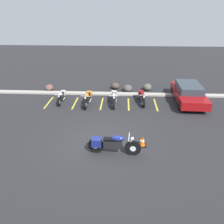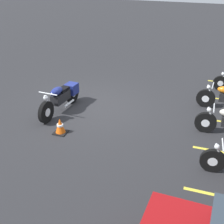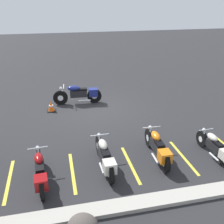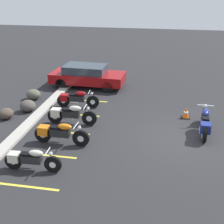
{
  "view_description": "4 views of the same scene",
  "coord_description": "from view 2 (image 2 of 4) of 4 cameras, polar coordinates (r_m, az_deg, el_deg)",
  "views": [
    {
      "loc": [
        1.04,
        -9.13,
        6.1
      ],
      "look_at": [
        0.46,
        2.3,
        0.58
      ],
      "focal_mm": 35.0,
      "sensor_mm": 36.0,
      "label": 1
    },
    {
      "loc": [
        9.36,
        4.11,
        4.9
      ],
      "look_at": [
        0.93,
        1.1,
        0.41
      ],
      "focal_mm": 50.0,
      "sensor_mm": 36.0,
      "label": 2
    },
    {
      "loc": [
        1.76,
        11.63,
        5.01
      ],
      "look_at": [
        -0.29,
        2.54,
        0.9
      ],
      "focal_mm": 42.0,
      "sensor_mm": 36.0,
      "label": 3
    },
    {
      "loc": [
        -11.5,
        0.77,
        5.91
      ],
      "look_at": [
        -0.17,
        2.87,
        0.99
      ],
      "focal_mm": 50.0,
      "sensor_mm": 36.0,
      "label": 4
    }
  ],
  "objects": [
    {
      "name": "traffic_cone",
      "position": [
        9.67,
        -9.46,
        -2.59
      ],
      "size": [
        0.4,
        0.4,
        0.5
      ],
      "color": "black",
      "rests_on": "ground"
    },
    {
      "name": "ground",
      "position": [
        11.34,
        -3.67,
        0.99
      ],
      "size": [
        60.0,
        60.0,
        0.0
      ],
      "primitive_type": "plane",
      "color": "#262628"
    },
    {
      "name": "motorcycle_navy_featured",
      "position": [
        11.0,
        -9.17,
        2.77
      ],
      "size": [
        2.44,
        0.68,
        0.96
      ],
      "rotation": [
        0.0,
        0.0,
        -0.07
      ],
      "color": "black",
      "rests_on": "ground"
    }
  ]
}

